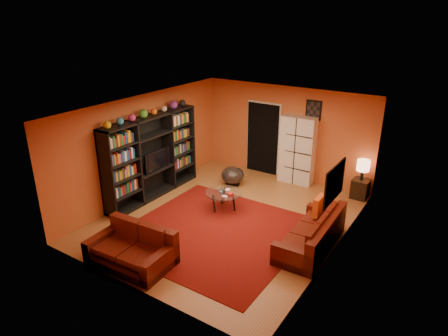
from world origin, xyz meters
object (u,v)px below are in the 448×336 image
Objects in this scene: entertainment_unit at (152,157)px; loveseat at (134,248)px; tv at (155,160)px; storage_cabinet at (298,150)px; coffee_table at (224,194)px; side_table at (360,189)px; table_lamp at (363,166)px; bowl_chair at (233,175)px; sofa at (315,235)px.

loveseat is (1.70, -2.41, -0.77)m from entertainment_unit.
tv is 0.47× the size of storage_cabinet.
tv is 1.00× the size of coffee_table.
table_lamp is (0.00, 0.00, 0.62)m from side_table.
tv is 3.85m from storage_cabinet.
table_lamp is at bearing 19.28° from bowl_chair.
entertainment_unit is 6.00× the size of side_table.
sofa is at bearing -52.79° from loveseat.
loveseat is 3.27× the size of side_table.
storage_cabinet is at bearing 72.85° from coffee_table.
side_table is (4.53, 2.75, -0.80)m from entertainment_unit.
coffee_table is at bearing -109.26° from storage_cabinet.
bowl_chair is 1.25× the size of side_table.
entertainment_unit is 5.30m from table_lamp.
bowl_chair is (1.37, 1.65, -0.77)m from entertainment_unit.
side_table is (1.79, -0.05, -0.69)m from storage_cabinet.
coffee_table is at bearing 169.14° from sofa.
entertainment_unit reaches higher than sofa.
storage_cabinet is at bearing 178.40° from side_table.
coffee_table is 0.47× the size of storage_cabinet.
bowl_chair is (1.32, 1.61, -0.70)m from tv.
side_table reaches higher than coffee_table.
storage_cabinet is (1.03, 5.21, 0.65)m from loveseat.
bowl_chair is (-1.36, -1.15, -0.66)m from storage_cabinet.
entertainment_unit is 4.79× the size of bowl_chair.
tv is (0.05, 0.04, -0.07)m from entertainment_unit.
table_lamp is at bearing 0.00° from side_table.
storage_cabinet is 3.57× the size of table_lamp.
coffee_table is at bearing 8.91° from entertainment_unit.
entertainment_unit is 4.48m from sofa.
tv reaches higher than bowl_chair.
bowl_chair reaches higher than coffee_table.
table_lamp is (2.82, 5.16, 0.59)m from loveseat.
entertainment_unit is at bearing 127.48° from tv.
side_table is at bearing 31.29° from entertainment_unit.
tv is at bearing -148.79° from table_lamp.
loveseat is 0.87× the size of storage_cabinet.
entertainment_unit is 5.70× the size of table_lamp.
entertainment_unit reaches higher than tv.
coffee_table is at bearing -81.98° from tv.
storage_cabinet is at bearing -44.19° from tv.
loveseat is at bearing -103.31° from storage_cabinet.
storage_cabinet is 2.99× the size of bowl_chair.
entertainment_unit is 3.05m from loveseat.
coffee_table is (1.92, 0.27, -0.57)m from tv.
loveseat is 5.92m from table_lamp.
side_table is at bearing 43.65° from coffee_table.
sofa is (4.36, -0.13, -0.69)m from tv.
sofa is at bearing -91.66° from tv.
loveseat is 5.89m from side_table.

